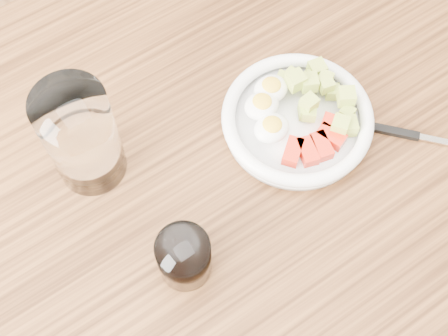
# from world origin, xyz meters

# --- Properties ---
(ground) EXTENTS (4.00, 4.00, 0.00)m
(ground) POSITION_xyz_m (0.00, 0.00, 0.00)
(ground) COLOR brown
(ground) RESTS_ON ground
(dining_table) EXTENTS (1.50, 0.90, 0.77)m
(dining_table) POSITION_xyz_m (0.00, 0.00, 0.67)
(dining_table) COLOR brown
(dining_table) RESTS_ON ground
(bowl) EXTENTS (0.21, 0.21, 0.06)m
(bowl) POSITION_xyz_m (0.12, 0.02, 0.79)
(bowl) COLOR white
(bowl) RESTS_ON dining_table
(fork) EXTENTS (0.13, 0.14, 0.01)m
(fork) POSITION_xyz_m (0.24, -0.08, 0.77)
(fork) COLOR black
(fork) RESTS_ON dining_table
(water_glass) EXTENTS (0.09, 0.09, 0.16)m
(water_glass) POSITION_xyz_m (-0.15, 0.13, 0.85)
(water_glass) COLOR white
(water_glass) RESTS_ON dining_table
(coffee_glass) EXTENTS (0.07, 0.07, 0.08)m
(coffee_glass) POSITION_xyz_m (-0.12, -0.07, 0.81)
(coffee_glass) COLOR white
(coffee_glass) RESTS_ON dining_table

